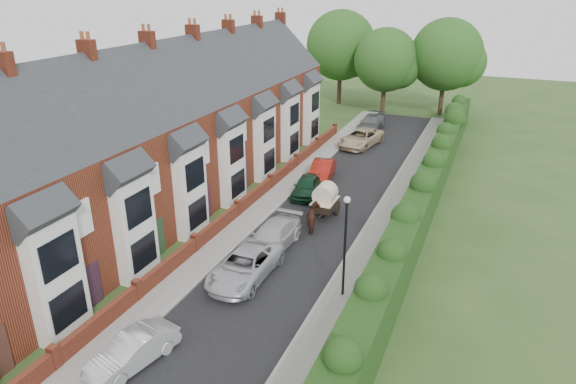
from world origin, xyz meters
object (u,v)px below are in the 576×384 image
object	(u,v)px
lamppost	(345,234)
car_white	(272,237)
car_grey	(371,123)
car_green	(307,186)
car_beige	(361,138)
horse	(314,218)
car_silver_b	(245,266)
car_silver_a	(133,351)
car_red	(322,171)
horse_cart	(325,198)

from	to	relation	value
lamppost	car_white	size ratio (longest dim) A/B	1.05
car_white	car_grey	size ratio (longest dim) A/B	0.98
car_green	car_beige	distance (m)	12.51
horse	car_silver_b	bearing A→B (deg)	54.94
car_grey	horse	distance (m)	23.07
car_green	car_grey	distance (m)	18.10
car_silver_a	car_beige	bearing A→B (deg)	102.22
car_silver_a	car_red	bearing A→B (deg)	102.94
car_green	horse	size ratio (longest dim) A/B	2.13
car_grey	horse	bearing A→B (deg)	-84.71
car_silver_b	car_grey	world-z (taller)	car_grey
car_white	car_silver_a	bearing A→B (deg)	-94.93
horse_cart	car_red	bearing A→B (deg)	110.53
lamppost	car_green	world-z (taller)	lamppost
car_silver_b	car_beige	bearing A→B (deg)	91.92
car_beige	car_red	bearing A→B (deg)	-82.20
lamppost	car_beige	bearing A→B (deg)	103.15
car_green	horse	distance (m)	5.37
car_silver_a	car_beige	xyz separation A→B (m)	(0.70, 31.00, 0.12)
car_silver_b	horse	distance (m)	6.51
car_green	car_grey	bearing A→B (deg)	82.72
car_red	lamppost	bearing A→B (deg)	-75.61
car_beige	car_grey	distance (m)	5.62
car_beige	horse_cart	distance (m)	15.46
horse_cart	car_beige	bearing A→B (deg)	96.76
car_beige	car_white	bearing A→B (deg)	-77.88
car_silver_a	horse	size ratio (longest dim) A/B	2.07
lamppost	car_silver_b	world-z (taller)	lamppost
car_white	car_green	bearing A→B (deg)	98.08
car_silver_b	car_beige	xyz separation A→B (m)	(-0.47, 23.72, 0.04)
car_grey	lamppost	bearing A→B (deg)	-78.83
car_silver_a	car_white	size ratio (longest dim) A/B	0.78
lamppost	car_silver_a	world-z (taller)	lamppost
car_beige	car_grey	world-z (taller)	car_beige
lamppost	car_green	distance (m)	12.68
car_white	horse_cart	size ratio (longest dim) A/B	1.58
car_white	lamppost	bearing A→B (deg)	-29.63
lamppost	car_white	distance (m)	6.38
car_green	horse_cart	distance (m)	3.70
car_grey	horse_cart	xyz separation A→B (m)	(2.27, -20.95, 0.56)
car_silver_a	car_red	distance (m)	21.80
car_silver_a	lamppost	bearing A→B (deg)	64.46
car_silver_a	car_white	distance (m)	10.66
car_green	horse_cart	world-z (taller)	horse_cart
car_silver_b	horse_cart	bearing A→B (deg)	81.63
lamppost	horse_cart	xyz separation A→B (m)	(-3.65, 8.05, -2.01)
car_silver_b	horse_cart	world-z (taller)	horse_cart
car_red	horse_cart	xyz separation A→B (m)	(2.30, -6.15, 0.58)
car_red	car_beige	size ratio (longest dim) A/B	0.79
car_green	horse	bearing A→B (deg)	-72.00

